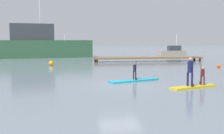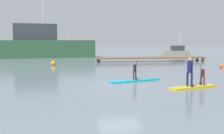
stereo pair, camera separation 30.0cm
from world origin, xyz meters
The scene contains 12 objects.
ground_plane centered at (0.00, 0.00, 0.00)m, with size 240.00×240.00×0.00m, color slate.
paddleboard_near centered at (1.24, 1.39, 0.05)m, with size 3.61×1.86×0.10m.
paddler_child_solo centered at (1.26, 1.39, 0.73)m, with size 0.25×0.38×1.26m.
paddleboard_far centered at (3.91, -1.61, 0.05)m, with size 3.02×1.54×0.10m.
paddler_adult centered at (3.64, -1.71, 1.03)m, with size 0.36×0.49×1.67m.
paddler_child_front centered at (4.57, -1.37, 0.69)m, with size 0.23×0.37×1.19m.
fishing_boat_white_large centered at (-7.08, 28.53, 1.91)m, with size 15.84×6.87×10.94m.
fishing_boat_green_midground centered at (15.29, 30.22, 0.65)m, with size 5.21×2.26×3.74m.
motor_boat_small_navy centered at (-3.46, 43.02, 0.50)m, with size 6.20×3.51×4.04m.
floating_dock centered at (7.18, 17.96, 0.45)m, with size 13.80×2.18×0.55m.
mooring_buoy_near centered at (11.55, 8.88, 0.18)m, with size 0.36×0.36×0.36m, color orange.
mooring_buoy_mid centered at (-4.61, 13.97, 0.25)m, with size 0.50×0.50×0.50m, color orange.
Camera 1 is at (-3.25, -16.43, 2.67)m, focal length 45.53 mm.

